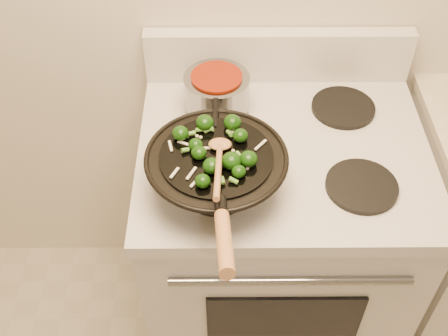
{
  "coord_description": "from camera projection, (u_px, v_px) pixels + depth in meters",
  "views": [
    {
      "loc": [
        -0.25,
        0.1,
        1.97
      ],
      "look_at": [
        -0.25,
        1.0,
        1.01
      ],
      "focal_mm": 45.0,
      "sensor_mm": 36.0,
      "label": 1
    }
  ],
  "objects": [
    {
      "name": "stove",
      "position": [
        273.0,
        244.0,
        1.83
      ],
      "size": [
        0.78,
        0.67,
        1.08
      ],
      "color": "silver",
      "rests_on": "ground"
    },
    {
      "name": "wooden_spoon",
      "position": [
        219.0,
        159.0,
        1.26
      ],
      "size": [
        0.06,
        0.25,
        0.08
      ],
      "color": "#AA7243",
      "rests_on": "wok"
    },
    {
      "name": "stirfry",
      "position": [
        217.0,
        147.0,
        1.31
      ],
      "size": [
        0.24,
        0.23,
        0.04
      ],
      "color": "#103308",
      "rests_on": "wok"
    },
    {
      "name": "wok",
      "position": [
        217.0,
        170.0,
        1.34
      ],
      "size": [
        0.34,
        0.57,
        0.22
      ],
      "color": "black",
      "rests_on": "stove"
    },
    {
      "name": "saucepan",
      "position": [
        217.0,
        92.0,
        1.55
      ],
      "size": [
        0.18,
        0.29,
        0.11
      ],
      "color": "gray",
      "rests_on": "stove"
    }
  ]
}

